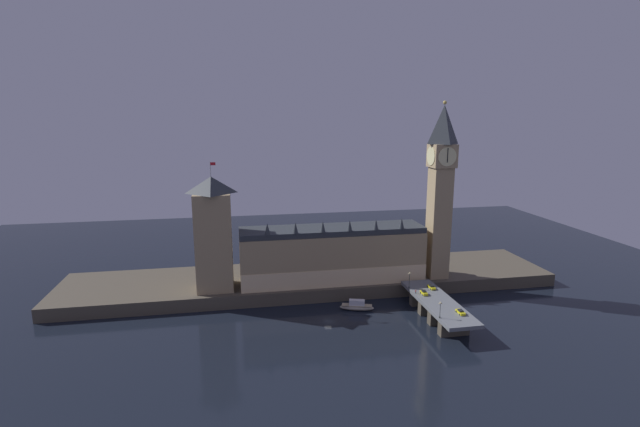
{
  "coord_description": "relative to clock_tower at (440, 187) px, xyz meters",
  "views": [
    {
      "loc": [
        -32.82,
        -161.08,
        76.7
      ],
      "look_at": [
        0.5,
        20.0,
        37.98
      ],
      "focal_mm": 26.0,
      "sensor_mm": 36.0,
      "label": 1
    }
  ],
  "objects": [
    {
      "name": "street_lamp_far",
      "position": [
        -18.97,
        -16.04,
        -35.17
      ],
      "size": [
        1.34,
        0.6,
        6.73
      ],
      "color": "#2D3333",
      "rests_on": "bridge"
    },
    {
      "name": "car_southbound_lead",
      "position": [
        -10.1,
        -43.45,
        -38.71
      ],
      "size": [
        1.96,
        4.52,
        1.43
      ],
      "color": "yellow",
      "rests_on": "bridge"
    },
    {
      "name": "embankment",
      "position": [
        -54.95,
        13.24,
        -43.92
      ],
      "size": [
        220.0,
        42.0,
        5.59
      ],
      "color": "#4C4438",
      "rests_on": "ground_plane"
    },
    {
      "name": "street_lamp_near",
      "position": [
        -18.97,
        -45.48,
        -35.61
      ],
      "size": [
        1.34,
        0.6,
        6.02
      ],
      "color": "#2D3333",
      "rests_on": "bridge"
    },
    {
      "name": "victoria_tower",
      "position": [
        -97.53,
        3.09,
        -17.3
      ],
      "size": [
        14.99,
        14.99,
        53.41
      ],
      "color": "tan",
      "rests_on": "embankment"
    },
    {
      "name": "boat_upstream",
      "position": [
        -41.47,
        -17.42,
        -45.13
      ],
      "size": [
        14.25,
        7.52,
        4.36
      ],
      "color": "#B2A893",
      "rests_on": "ground_plane"
    },
    {
      "name": "pedestrian_far_rail",
      "position": [
        -18.57,
        -22.3,
        -38.54
      ],
      "size": [
        0.38,
        0.38,
        1.61
      ],
      "color": "black",
      "rests_on": "bridge"
    },
    {
      "name": "car_southbound_trail",
      "position": [
        -10.1,
        -18.22,
        -38.75
      ],
      "size": [
        2.04,
        4.7,
        1.36
      ],
      "color": "yellow",
      "rests_on": "bridge"
    },
    {
      "name": "ground_plane",
      "position": [
        -54.95,
        -25.76,
        -46.72
      ],
      "size": [
        400.0,
        400.0,
        0.0
      ],
      "primitive_type": "plane",
      "color": "black"
    },
    {
      "name": "bridge",
      "position": [
        -12.93,
        -30.76,
        -41.92
      ],
      "size": [
        12.83,
        46.0,
        7.34
      ],
      "color": "slate",
      "rests_on": "ground_plane"
    },
    {
      "name": "car_northbound_lead",
      "position": [
        -15.75,
        -23.76,
        -38.65
      ],
      "size": [
        1.87,
        4.1,
        1.58
      ],
      "color": "yellow",
      "rests_on": "bridge"
    },
    {
      "name": "parliament_hall",
      "position": [
        -47.22,
        4.09,
        -29.17
      ],
      "size": [
        79.98,
        19.05,
        28.76
      ],
      "color": "tan",
      "rests_on": "embankment"
    },
    {
      "name": "clock_tower",
      "position": [
        0.0,
        0.0,
        0.0
      ],
      "size": [
        10.54,
        10.65,
        77.58
      ],
      "color": "tan",
      "rests_on": "embankment"
    }
  ]
}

